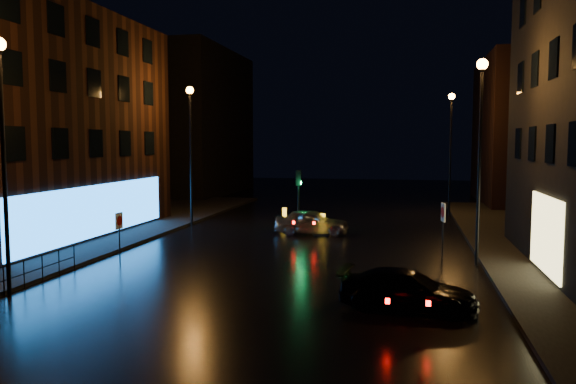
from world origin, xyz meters
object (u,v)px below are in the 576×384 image
Objects in this scene: bollard_near at (322,229)px; road_sign_left at (119,225)px; traffic_signal at (298,221)px; road_sign_right at (443,217)px; bollard_far at (285,220)px; silver_hatchback at (312,222)px; dark_sedan at (408,290)px.

bollard_near is 0.62× the size of road_sign_left.
traffic_signal is 10.47m from road_sign_right.
bollard_near is at bearing -56.48° from bollard_far.
bollard_near is 11.66m from road_sign_left.
road_sign_right is at bearing -131.43° from silver_hatchback.
dark_sedan is 1.69× the size of road_sign_right.
road_sign_right is (1.47, 7.84, 1.24)m from dark_sedan.
traffic_signal is at bearing -52.92° from road_sign_right.
traffic_signal is 1.65× the size of road_sign_left.
road_sign_left is (-7.32, -8.99, 1.32)m from bollard_near.
road_sign_right reaches higher than bollard_near.
road_sign_left is 0.85× the size of road_sign_right.
bollard_far is (-7.54, 16.99, -0.39)m from dark_sedan.
road_sign_right is at bearing 16.58° from road_sign_left.
traffic_signal reaches higher than bollard_far.
silver_hatchback is 0.98× the size of dark_sedan.
road_sign_right is (6.65, -5.38, 1.15)m from silver_hatchback.
bollard_far is at bearing 121.04° from traffic_signal.
traffic_signal reaches higher than bollard_near.
silver_hatchback is 4.47m from bollard_far.
bollard_near is at bearing -69.82° from silver_hatchback.
dark_sedan reaches higher than bollard_far.
bollard_near is 0.53× the size of road_sign_right.
traffic_signal is 0.83× the size of dark_sedan.
road_sign_left is at bearing 76.56° from dark_sedan.
road_sign_left is at bearing 139.89° from silver_hatchback.
road_sign_right is (7.70, -6.98, 1.34)m from traffic_signal.
traffic_signal is 2.90× the size of bollard_far.
road_sign_left reaches higher than silver_hatchback.
traffic_signal is at bearing 139.57° from bollard_near.
traffic_signal is at bearing 30.99° from silver_hatchback.
road_sign_left is at bearing -129.35° from bollard_near.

